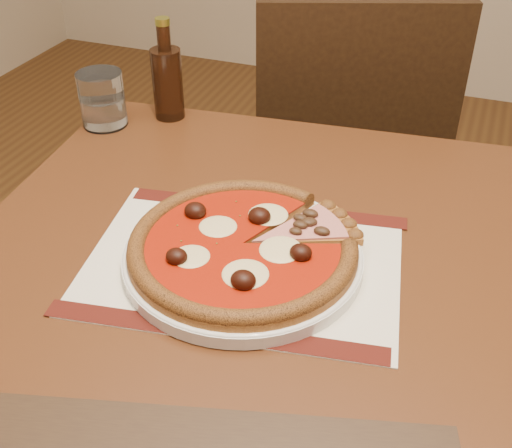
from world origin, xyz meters
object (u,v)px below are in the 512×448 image
at_px(table, 251,304).
at_px(chair_far, 346,151).
at_px(water_glass, 102,99).
at_px(bottle, 167,80).
at_px(pizza, 243,245).
at_px(plate, 243,257).

height_order(table, chair_far, chair_far).
height_order(table, water_glass, water_glass).
distance_m(chair_far, water_glass, 0.64).
xyz_separation_m(water_glass, bottle, (0.10, 0.07, 0.02)).
bearing_deg(table, pizza, -88.42).
xyz_separation_m(plate, pizza, (-0.00, -0.00, 0.02)).
bearing_deg(bottle, water_glass, -143.27).
bearing_deg(table, bottle, 131.33).
bearing_deg(pizza, plate, 44.03).
height_order(pizza, bottle, bottle).
distance_m(table, chair_far, 0.72).
bearing_deg(plate, bottle, 128.83).
xyz_separation_m(pizza, water_glass, (-0.39, 0.29, 0.02)).
height_order(table, bottle, bottle).
height_order(chair_far, bottle, bottle).
xyz_separation_m(chair_far, bottle, (-0.26, -0.38, 0.30)).
distance_m(pizza, water_glass, 0.49).
bearing_deg(table, water_glass, 146.31).
relative_size(chair_far, plate, 2.90).
height_order(chair_far, pizza, chair_far).
height_order(table, plate, plate).
distance_m(pizza, bottle, 0.47).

